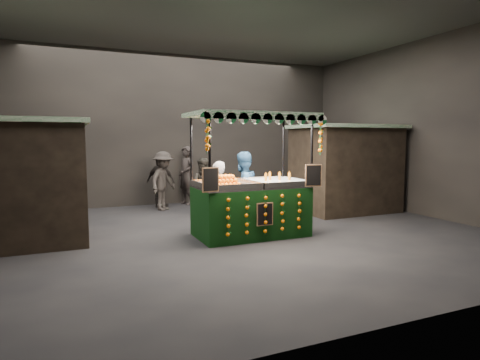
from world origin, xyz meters
name	(u,v)px	position (x,y,z in m)	size (l,w,h in m)	color
ground	(229,235)	(0.00, 0.00, 0.00)	(12.00, 12.00, 0.00)	black
market_hall	(228,85)	(0.00, 0.00, 3.38)	(12.10, 10.10, 5.05)	black
neighbour_stall_left	(12,182)	(-4.40, 1.00, 1.31)	(3.00, 2.20, 2.60)	black
neighbour_stall_right	(345,168)	(4.40, 1.50, 1.31)	(3.00, 2.20, 2.60)	black
juice_stall	(252,198)	(0.44, -0.31, 0.85)	(2.84, 1.67, 2.75)	black
vendor_grey	(218,196)	(-0.03, 0.61, 0.83)	(0.65, 0.48, 1.66)	gray
vendor_blue	(243,189)	(0.65, 0.67, 0.94)	(1.12, 1.01, 1.87)	navy
shopper_0	(48,191)	(-3.79, 2.19, 0.95)	(0.80, 0.65, 1.89)	black
shopper_1	(205,188)	(0.17, 2.22, 0.83)	(1.02, 1.00, 1.66)	black
shopper_2	(161,181)	(-0.59, 4.37, 0.84)	(1.00, 0.97, 1.68)	black
shopper_3	(163,181)	(-0.64, 3.80, 0.91)	(1.29, 1.31, 1.81)	#2E2925
shopper_4	(66,190)	(-3.40, 3.32, 0.82)	(0.95, 0.91, 1.64)	#2E2925
shopper_5	(325,183)	(4.27, 2.31, 0.76)	(1.08, 1.46, 1.53)	#2C2523
shopper_6	(186,175)	(0.32, 4.60, 0.97)	(0.65, 0.81, 1.95)	#2B2523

